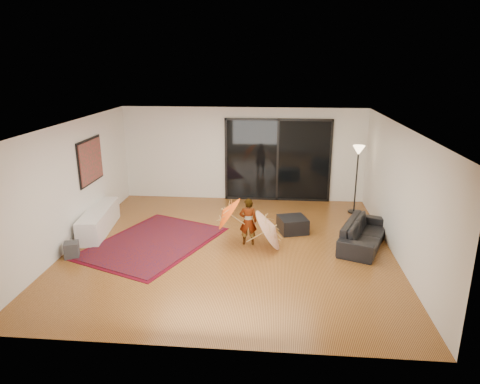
# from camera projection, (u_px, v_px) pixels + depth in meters

# --- Properties ---
(floor) EXTENTS (7.00, 7.00, 0.00)m
(floor) POSITION_uv_depth(u_px,v_px,m) (230.00, 247.00, 9.46)
(floor) COLOR #A3682C
(floor) RESTS_ON ground
(ceiling) EXTENTS (7.00, 7.00, 0.00)m
(ceiling) POSITION_uv_depth(u_px,v_px,m) (229.00, 125.00, 8.67)
(ceiling) COLOR white
(ceiling) RESTS_ON wall_back
(wall_back) EXTENTS (7.00, 0.00, 7.00)m
(wall_back) POSITION_uv_depth(u_px,v_px,m) (243.00, 154.00, 12.40)
(wall_back) COLOR silver
(wall_back) RESTS_ON floor
(wall_front) EXTENTS (7.00, 0.00, 7.00)m
(wall_front) POSITION_uv_depth(u_px,v_px,m) (201.00, 263.00, 5.73)
(wall_front) COLOR silver
(wall_front) RESTS_ON floor
(wall_left) EXTENTS (0.00, 7.00, 7.00)m
(wall_left) POSITION_uv_depth(u_px,v_px,m) (71.00, 185.00, 9.36)
(wall_left) COLOR silver
(wall_left) RESTS_ON floor
(wall_right) EXTENTS (0.00, 7.00, 7.00)m
(wall_right) POSITION_uv_depth(u_px,v_px,m) (399.00, 193.00, 8.77)
(wall_right) COLOR silver
(wall_right) RESTS_ON floor
(sliding_door) EXTENTS (3.06, 0.07, 2.40)m
(sliding_door) POSITION_uv_depth(u_px,v_px,m) (278.00, 160.00, 12.33)
(sliding_door) COLOR black
(sliding_door) RESTS_ON wall_back
(painting) EXTENTS (0.04, 1.28, 1.08)m
(painting) POSITION_uv_depth(u_px,v_px,m) (91.00, 161.00, 10.22)
(painting) COLOR black
(painting) RESTS_ON wall_left
(media_console) EXTENTS (0.73, 2.04, 0.55)m
(media_console) POSITION_uv_depth(u_px,v_px,m) (99.00, 220.00, 10.27)
(media_console) COLOR white
(media_console) RESTS_ON floor
(speaker) EXTENTS (0.37, 0.37, 0.33)m
(speaker) POSITION_uv_depth(u_px,v_px,m) (72.00, 250.00, 8.93)
(speaker) COLOR #424244
(speaker) RESTS_ON floor
(persian_rug) EXTENTS (3.21, 3.69, 0.02)m
(persian_rug) POSITION_uv_depth(u_px,v_px,m) (153.00, 243.00, 9.66)
(persian_rug) COLOR #500614
(persian_rug) RESTS_ON floor
(sofa) EXTENTS (1.42, 2.08, 0.56)m
(sofa) POSITION_uv_depth(u_px,v_px,m) (364.00, 233.00, 9.49)
(sofa) COLOR black
(sofa) RESTS_ON floor
(ottoman) EXTENTS (0.79, 0.79, 0.36)m
(ottoman) POSITION_uv_depth(u_px,v_px,m) (293.00, 225.00, 10.26)
(ottoman) COLOR black
(ottoman) RESTS_ON floor
(floor_lamp) EXTENTS (0.32, 0.32, 1.84)m
(floor_lamp) POSITION_uv_depth(u_px,v_px,m) (358.00, 160.00, 11.21)
(floor_lamp) COLOR black
(floor_lamp) RESTS_ON floor
(child) EXTENTS (0.41, 0.29, 1.08)m
(child) POSITION_uv_depth(u_px,v_px,m) (248.00, 222.00, 9.46)
(child) COLOR #999999
(child) RESTS_ON floor
(parasol_orange) EXTENTS (0.61, 0.83, 0.87)m
(parasol_orange) POSITION_uv_depth(u_px,v_px,m) (223.00, 213.00, 9.41)
(parasol_orange) COLOR #FE520D
(parasol_orange) RESTS_ON child
(parasol_white) EXTENTS (0.69, 0.98, 0.99)m
(parasol_white) POSITION_uv_depth(u_px,v_px,m) (275.00, 226.00, 9.28)
(parasol_white) COLOR silver
(parasol_white) RESTS_ON floor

